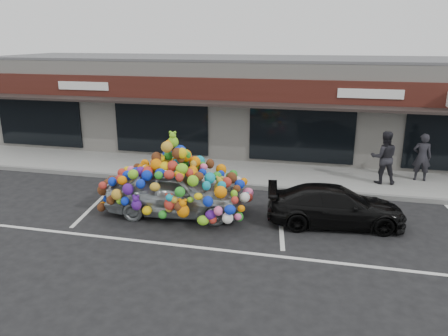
% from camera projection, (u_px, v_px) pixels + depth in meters
% --- Properties ---
extents(ground, '(90.00, 90.00, 0.00)m').
position_uv_depth(ground, '(190.00, 211.00, 13.58)').
color(ground, black).
rests_on(ground, ground).
extents(shop_building, '(24.00, 7.20, 4.31)m').
position_uv_depth(shop_building, '(243.00, 103.00, 20.82)').
color(shop_building, beige).
rests_on(shop_building, ground).
extents(sidewalk, '(26.00, 3.00, 0.15)m').
position_uv_depth(sidewalk, '(220.00, 172.00, 17.28)').
color(sidewalk, gray).
rests_on(sidewalk, ground).
extents(kerb, '(26.00, 0.18, 0.16)m').
position_uv_depth(kerb, '(211.00, 184.00, 15.89)').
color(kerb, slate).
rests_on(kerb, ground).
extents(parking_stripe_left, '(0.73, 4.37, 0.01)m').
position_uv_depth(parking_stripe_left, '(99.00, 200.00, 14.47)').
color(parking_stripe_left, silver).
rests_on(parking_stripe_left, ground).
extents(parking_stripe_mid, '(0.73, 4.37, 0.01)m').
position_uv_depth(parking_stripe_mid, '(280.00, 217.00, 13.14)').
color(parking_stripe_mid, silver).
rests_on(parking_stripe_mid, ground).
extents(lane_line, '(14.00, 0.12, 0.01)m').
position_uv_depth(lane_line, '(238.00, 252.00, 10.99)').
color(lane_line, silver).
rests_on(lane_line, ground).
extents(toy_car, '(2.97, 4.53, 2.54)m').
position_uv_depth(toy_car, '(175.00, 187.00, 13.13)').
color(toy_car, '#B4B8C0').
rests_on(toy_car, ground).
extents(black_sedan, '(2.06, 4.05, 1.13)m').
position_uv_depth(black_sedan, '(336.00, 206.00, 12.47)').
color(black_sedan, black).
rests_on(black_sedan, ground).
extents(pedestrian_a, '(0.66, 0.46, 1.75)m').
position_uv_depth(pedestrian_a, '(422.00, 157.00, 15.79)').
color(pedestrian_a, black).
rests_on(pedestrian_a, sidewalk).
extents(pedestrian_b, '(0.98, 0.79, 1.90)m').
position_uv_depth(pedestrian_b, '(384.00, 157.00, 15.47)').
color(pedestrian_b, black).
rests_on(pedestrian_b, sidewalk).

